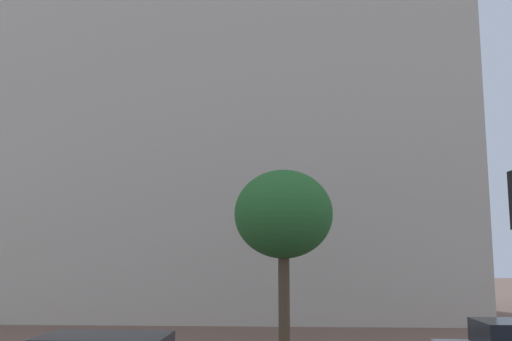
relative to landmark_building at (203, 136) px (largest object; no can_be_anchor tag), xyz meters
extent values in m
cube|color=beige|center=(-0.12, 0.24, -1.58)|extent=(26.79, 12.51, 15.87)
cube|color=#2D3842|center=(-0.12, 0.24, 7.56)|extent=(24.65, 11.51, 2.40)
cube|color=beige|center=(1.56, 0.24, 4.02)|extent=(4.02, 4.02, 27.07)
cylinder|color=beige|center=(11.78, -4.52, 0.00)|extent=(2.80, 2.80, 19.02)
cylinder|color=brown|center=(4.51, -13.25, -7.98)|extent=(0.34, 0.34, 3.06)
ellipsoid|color=#2D6B2D|center=(4.51, -13.25, -5.24)|extent=(3.02, 3.02, 2.71)
camera|label=1|loc=(4.62, -30.68, -6.43)|focal=39.85mm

